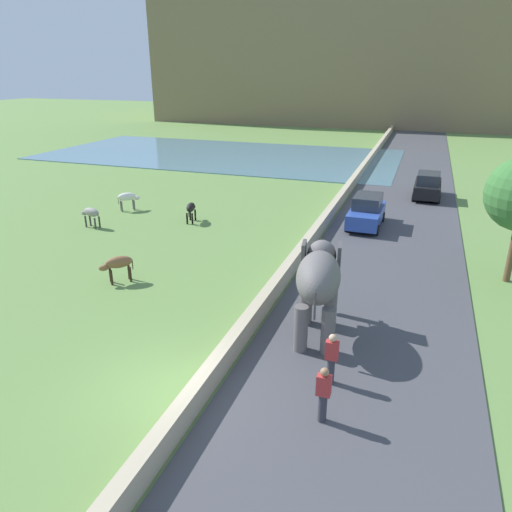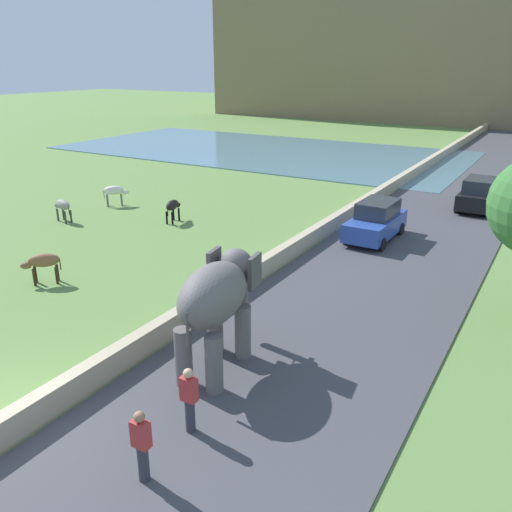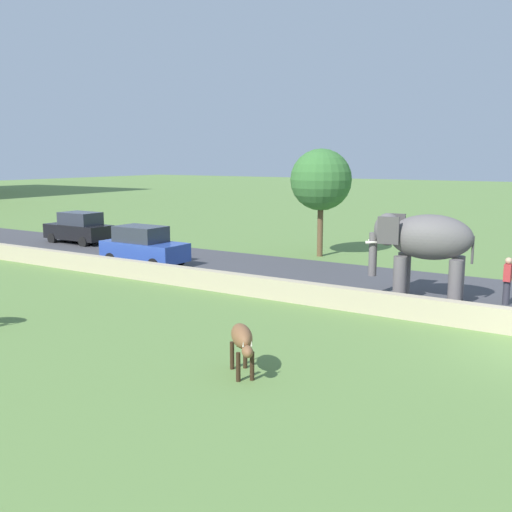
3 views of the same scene
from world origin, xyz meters
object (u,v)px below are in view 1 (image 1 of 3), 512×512
at_px(car_blue, 367,211).
at_px(cow_white, 128,198).
at_px(cow_brown, 118,264).
at_px(car_black, 428,186).
at_px(cow_grey, 91,213).
at_px(person_beside_elephant, 331,358).
at_px(elephant, 319,280).
at_px(person_trailing, 323,394).
at_px(cow_black, 191,208).

relative_size(car_blue, cow_white, 3.30).
bearing_deg(cow_brown, car_black, 57.71).
bearing_deg(cow_brown, cow_grey, 134.90).
bearing_deg(person_beside_elephant, car_blue, 93.58).
relative_size(elephant, cow_grey, 2.50).
height_order(car_blue, cow_grey, car_blue).
distance_m(elephant, cow_grey, 16.29).
bearing_deg(cow_white, elephant, -36.82).
bearing_deg(cow_grey, car_blue, 19.89).
relative_size(person_trailing, cow_white, 1.34).
relative_size(elephant, car_blue, 0.88).
distance_m(car_black, cow_grey, 22.01).
bearing_deg(cow_grey, cow_brown, -45.10).
bearing_deg(car_black, elephant, -98.91).
xyz_separation_m(elephant, car_black, (3.18, 20.30, -1.14)).
height_order(person_trailing, car_blue, car_blue).
bearing_deg(person_beside_elephant, person_trailing, -86.00).
bearing_deg(cow_brown, person_trailing, -29.53).
bearing_deg(elephant, cow_grey, 153.49).
relative_size(person_beside_elephant, cow_grey, 1.15).
height_order(elephant, car_black, elephant).
bearing_deg(person_trailing, elephant, 104.75).
distance_m(elephant, cow_black, 14.01).
xyz_separation_m(elephant, person_beside_elephant, (0.98, -2.52, -1.16)).
xyz_separation_m(car_black, cow_white, (-17.74, -9.41, -0.06)).
distance_m(elephant, cow_white, 18.22).
relative_size(elephant, person_trailing, 2.18).
height_order(elephant, car_blue, elephant).
distance_m(person_trailing, cow_brown, 11.30).
relative_size(person_trailing, car_blue, 0.40).
bearing_deg(car_blue, cow_black, -165.72).
relative_size(person_beside_elephant, cow_black, 1.14).
height_order(elephant, cow_white, elephant).
relative_size(car_blue, cow_grey, 2.83).
bearing_deg(elephant, cow_black, 134.00).
bearing_deg(cow_grey, cow_white, 90.22).
height_order(person_beside_elephant, cow_brown, person_beside_elephant).
bearing_deg(car_black, cow_black, -141.47).
bearing_deg(cow_grey, person_beside_elephant, -32.19).
xyz_separation_m(person_trailing, cow_black, (-10.79, 14.18, -0.04)).
distance_m(person_beside_elephant, car_black, 22.93).
bearing_deg(car_blue, person_beside_elephant, -86.42).
height_order(elephant, cow_grey, elephant).
distance_m(person_beside_elephant, cow_white, 20.52).
xyz_separation_m(car_black, cow_brown, (-11.92, -18.87, -0.06)).
xyz_separation_m(car_black, cow_black, (-12.88, -10.26, -0.06)).
relative_size(elephant, car_black, 0.88).
height_order(car_black, cow_white, car_black).
xyz_separation_m(elephant, cow_white, (-14.55, 10.90, -1.20)).
xyz_separation_m(cow_white, cow_black, (4.85, -0.85, 0.00)).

